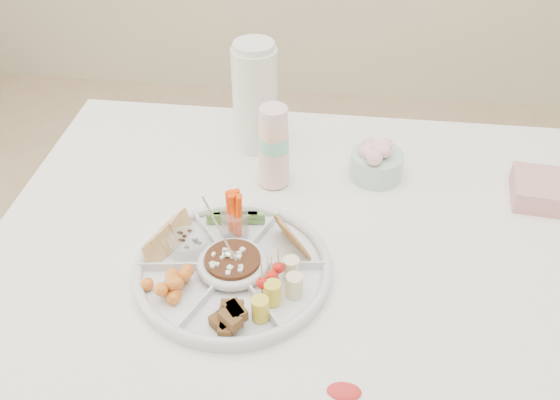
# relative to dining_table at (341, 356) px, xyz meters

# --- Properties ---
(dining_table) EXTENTS (1.52, 1.02, 0.76)m
(dining_table) POSITION_rel_dining_table_xyz_m (0.00, 0.00, 0.00)
(dining_table) COLOR white
(dining_table) RESTS_ON floor
(party_tray) EXTENTS (0.43, 0.43, 0.04)m
(party_tray) POSITION_rel_dining_table_xyz_m (-0.23, -0.12, 0.40)
(party_tray) COLOR silver
(party_tray) RESTS_ON dining_table
(bean_dip) EXTENTS (0.12, 0.12, 0.04)m
(bean_dip) POSITION_rel_dining_table_xyz_m (-0.23, -0.12, 0.41)
(bean_dip) COLOR #522616
(bean_dip) RESTS_ON party_tray
(tortillas) EXTENTS (0.11, 0.11, 0.06)m
(tortillas) POSITION_rel_dining_table_xyz_m (-0.13, -0.04, 0.42)
(tortillas) COLOR tan
(tortillas) RESTS_ON party_tray
(carrot_cucumber) EXTENTS (0.13, 0.13, 0.10)m
(carrot_cucumber) POSITION_rel_dining_table_xyz_m (-0.25, 0.01, 0.44)
(carrot_cucumber) COLOR #FD4103
(carrot_cucumber) RESTS_ON party_tray
(pita_raisins) EXTENTS (0.12, 0.12, 0.06)m
(pita_raisins) POSITION_rel_dining_table_xyz_m (-0.35, -0.07, 0.42)
(pita_raisins) COLOR #EAC276
(pita_raisins) RESTS_ON party_tray
(cherries) EXTENTS (0.13, 0.13, 0.05)m
(cherries) POSITION_rel_dining_table_xyz_m (-0.33, -0.20, 0.42)
(cherries) COLOR #E2500B
(cherries) RESTS_ON party_tray
(granola_chunks) EXTENTS (0.12, 0.12, 0.05)m
(granola_chunks) POSITION_rel_dining_table_xyz_m (-0.21, -0.25, 0.42)
(granola_chunks) COLOR brown
(granola_chunks) RESTS_ON party_tray
(banana_tomato) EXTENTS (0.12, 0.12, 0.08)m
(banana_tomato) POSITION_rel_dining_table_xyz_m (-0.11, -0.17, 0.44)
(banana_tomato) COLOR tan
(banana_tomato) RESTS_ON party_tray
(cup_stack) EXTENTS (0.08, 0.08, 0.20)m
(cup_stack) POSITION_rel_dining_table_xyz_m (-0.19, 0.19, 0.48)
(cup_stack) COLOR white
(cup_stack) RESTS_ON dining_table
(thermos) EXTENTS (0.14, 0.14, 0.28)m
(thermos) POSITION_rel_dining_table_xyz_m (-0.25, 0.34, 0.52)
(thermos) COLOR silver
(thermos) RESTS_ON dining_table
(flower_bowl) EXTENTS (0.14, 0.14, 0.09)m
(flower_bowl) POSITION_rel_dining_table_xyz_m (0.05, 0.24, 0.43)
(flower_bowl) COLOR #90B09C
(flower_bowl) RESTS_ON dining_table
(napkin_stack) EXTENTS (0.16, 0.15, 0.05)m
(napkin_stack) POSITION_rel_dining_table_xyz_m (0.43, 0.20, 0.40)
(napkin_stack) COLOR #CE888F
(napkin_stack) RESTS_ON dining_table
(placemat) EXTENTS (0.35, 0.21, 0.01)m
(placemat) POSITION_rel_dining_table_xyz_m (-0.03, -0.37, 0.38)
(placemat) COLOR silver
(placemat) RESTS_ON dining_table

